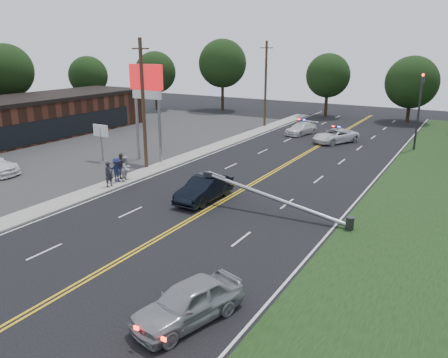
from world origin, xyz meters
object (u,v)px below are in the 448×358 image
Objects in this scene: emergency_b at (301,129)px; bystander_c at (117,170)px; utility_pole_mid at (143,105)px; utility_pole_far at (266,84)px; fallen_streetlight at (282,201)px; traffic_signal at (419,105)px; emergency_a at (335,136)px; pylon_sign at (147,90)px; small_sign at (101,134)px; bystander_b at (126,168)px; crashed_sedan at (204,189)px; bystander_d at (121,166)px; waiting_sedan at (188,302)px; bystander_a at (109,174)px.

bystander_c is at bearing -87.73° from emergency_b.
utility_pole_mid and utility_pole_far have the same top height.
fallen_streetlight is at bearing -16.64° from utility_pole_mid.
traffic_signal reaches higher than bystander_c.
emergency_a is (10.12, 17.28, -4.40)m from utility_pole_mid.
fallen_streetlight is (14.69, -6.00, -5.08)m from pylon_sign.
fallen_streetlight is at bearing -100.59° from traffic_signal.
bystander_b is (5.99, -3.56, -1.32)m from small_sign.
emergency_a is at bearing -24.99° from utility_pole_far.
small_sign is 22.68m from utility_pole_far.
crashed_sedan is at bearing -26.36° from utility_pole_mid.
emergency_a is (11.42, 15.28, -5.31)m from pylon_sign.
traffic_signal is at bearing -12.89° from utility_pole_far.
utility_pole_far is (4.80, 22.00, 2.75)m from small_sign.
bystander_c is 0.92× the size of bystander_d.
small_sign is 22.89m from emergency_a.
utility_pole_mid is at bearing -92.17° from emergency_a.
utility_pole_mid reaches higher than pylon_sign.
fallen_streetlight is 1.98× the size of crashed_sedan.
utility_pole_mid is 5.27m from bystander_d.
fallen_streetlight is 0.94× the size of utility_pole_far.
emergency_a is at bearing 53.22° from pylon_sign.
crashed_sedan is 7.63m from bystander_d.
fallen_streetlight is 21.53m from emergency_a.
small_sign is 0.44× the size of traffic_signal.
utility_pole_far reaches higher than bystander_b.
waiting_sedan is at bearing -37.78° from small_sign.
small_sign reaches higher than bystander_c.
emergency_b is at bearing -0.30° from bystander_a.
traffic_signal is 1.63× the size of waiting_sedan.
waiting_sedan is 0.88× the size of emergency_a.
pylon_sign is 23.80m from waiting_sedan.
bystander_d is at bearing 65.79° from bystander_b.
emergency_a is 2.82× the size of bystander_a.
crashed_sedan is at bearing -179.74° from fallen_streetlight.
emergency_b is (5.58, -2.37, -4.44)m from utility_pole_far.
pylon_sign is 19.80m from emergency_a.
fallen_streetlight is 11.04m from waiting_sedan.
bystander_d is (-14.01, 11.61, 0.33)m from waiting_sedan.
small_sign is 0.71× the size of waiting_sedan.
utility_pole_far is 2.12× the size of crashed_sedan.
pylon_sign is 1.80× the size of emergency_b.
small_sign is 0.33× the size of fallen_streetlight.
emergency_a is 2.83× the size of bystander_c.
bystander_d reaches higher than crashed_sedan.
emergency_b is (10.38, 19.63, -1.69)m from small_sign.
emergency_a is at bearing -20.00° from bystander_d.
bystander_c reaches higher than emergency_a.
utility_pole_far is at bearing 127.83° from waiting_sedan.
small_sign is 13.62m from crashed_sedan.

